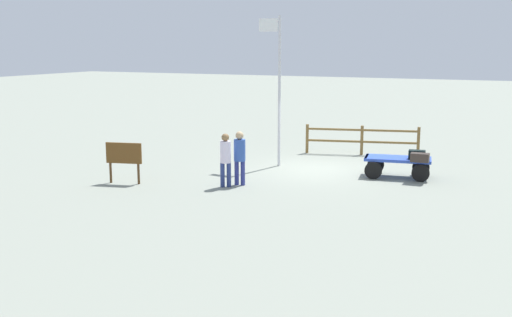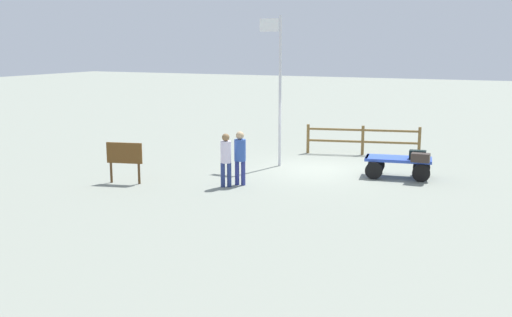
# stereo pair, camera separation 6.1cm
# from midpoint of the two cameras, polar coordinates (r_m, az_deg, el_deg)

# --- Properties ---
(ground_plane) EXTENTS (120.00, 120.00, 0.00)m
(ground_plane) POSITION_cam_midpoint_polar(r_m,az_deg,el_deg) (21.92, 6.14, -1.06)
(ground_plane) COLOR gray
(luggage_cart) EXTENTS (2.31, 1.46, 0.68)m
(luggage_cart) POSITION_cam_midpoint_polar(r_m,az_deg,el_deg) (21.04, 13.23, -0.43)
(luggage_cart) COLOR blue
(luggage_cart) RESTS_ON ground
(suitcase_dark) EXTENTS (0.57, 0.37, 0.30)m
(suitcase_dark) POSITION_cam_midpoint_polar(r_m,az_deg,el_deg) (20.84, 15.00, 0.34)
(suitcase_dark) COLOR black
(suitcase_dark) RESTS_ON luggage_cart
(suitcase_grey) EXTENTS (0.60, 0.36, 0.28)m
(suitcase_grey) POSITION_cam_midpoint_polar(r_m,az_deg,el_deg) (20.38, 15.26, 0.08)
(suitcase_grey) COLOR #352C26
(suitcase_grey) RESTS_ON luggage_cart
(worker_lead) EXTENTS (0.45, 0.45, 1.70)m
(worker_lead) POSITION_cam_midpoint_polar(r_m,az_deg,el_deg) (19.04, -2.75, 0.22)
(worker_lead) COLOR navy
(worker_lead) RESTS_ON ground
(worker_trailing) EXTENTS (0.45, 0.45, 1.74)m
(worker_trailing) POSITION_cam_midpoint_polar(r_m,az_deg,el_deg) (19.26, -1.42, 0.48)
(worker_trailing) COLOR navy
(worker_trailing) RESTS_ON ground
(flagpole) EXTENTS (0.88, 0.12, 5.44)m
(flagpole) POSITION_cam_midpoint_polar(r_m,az_deg,el_deg) (22.18, 2.18, 7.27)
(flagpole) COLOR silver
(flagpole) RESTS_ON ground
(signboard) EXTENTS (1.18, 0.34, 1.33)m
(signboard) POSITION_cam_midpoint_polar(r_m,az_deg,el_deg) (19.98, -12.16, 0.23)
(signboard) COLOR #4C3319
(signboard) RESTS_ON ground
(wooden_fence) EXTENTS (4.45, 1.17, 1.20)m
(wooden_fence) POSITION_cam_midpoint_polar(r_m,az_deg,el_deg) (25.00, 10.06, 1.90)
(wooden_fence) COLOR brown
(wooden_fence) RESTS_ON ground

